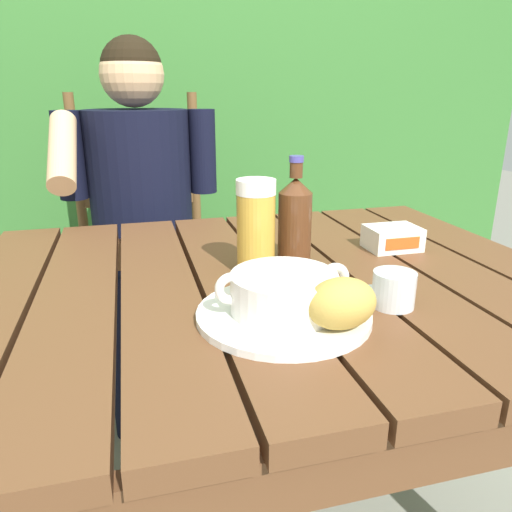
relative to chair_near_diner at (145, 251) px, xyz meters
The scene contains 12 objects.
dining_table 0.92m from the chair_near_diner, 80.85° to the right, with size 1.28×0.92×0.72m.
hedge_backdrop 1.12m from the chair_near_diner, 73.06° to the left, with size 3.49×0.97×2.62m.
chair_near_diner is the anchor object (origin of this frame).
person_eating 0.29m from the chair_near_diner, 90.83° to the right, with size 0.48×0.47×1.21m.
serving_plate 1.13m from the chair_near_diner, 80.60° to the right, with size 0.27×0.27×0.01m.
soup_bowl 1.13m from the chair_near_diner, 80.60° to the right, with size 0.21×0.16×0.07m.
bread_roll 1.22m from the chair_near_diner, 78.21° to the right, with size 0.12×0.10×0.07m.
beer_glass 0.96m from the chair_near_diner, 77.95° to the right, with size 0.07×0.07×0.18m.
beer_bottle 0.95m from the chair_near_diner, 71.78° to the right, with size 0.07×0.07×0.22m.
water_glass_small 1.18m from the chair_near_diner, 71.46° to the right, with size 0.07×0.07×0.06m.
butter_tub 1.00m from the chair_near_diner, 57.49° to the right, with size 0.11×0.09×0.05m.
table_knife 1.08m from the chair_near_diner, 73.07° to the right, with size 0.15×0.03×0.01m.
Camera 1 is at (-0.18, -0.84, 1.05)m, focal length 33.93 mm.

